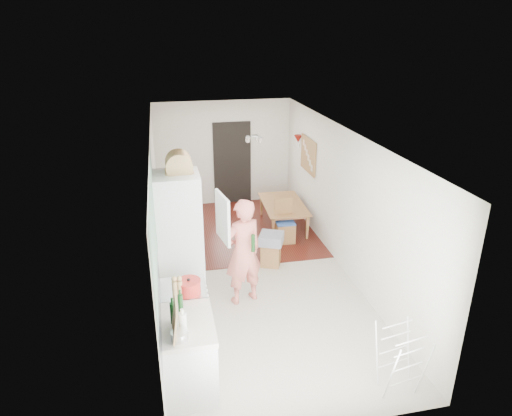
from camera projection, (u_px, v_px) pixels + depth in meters
name	position (u px, v px, depth m)	size (l,w,h in m)	color
room_shell	(253.00, 206.00, 7.67)	(3.20, 7.00, 2.50)	silver
floor	(253.00, 271.00, 8.13)	(3.20, 7.00, 0.01)	#BFB1A0
wood_floor_overlay	(236.00, 229.00, 9.81)	(3.20, 3.30, 0.01)	#521F16
sage_wall_panel	(154.00, 231.00, 5.33)	(0.02, 3.00, 1.30)	gray
tile_splashback	(160.00, 308.00, 5.09)	(0.02, 1.90, 0.50)	black
doorway_recess	(232.00, 163.00, 10.96)	(0.90, 0.04, 2.00)	black
base_cabinet	(189.00, 356.00, 5.41)	(0.60, 0.90, 0.86)	silver
worktop	(187.00, 324.00, 5.24)	(0.62, 0.92, 0.06)	silver
range_cooker	(185.00, 319.00, 6.09)	(0.60, 0.60, 0.88)	silver
cooker_top	(183.00, 289.00, 5.92)	(0.60, 0.60, 0.04)	silver
fridge_housing	(180.00, 243.00, 6.78)	(0.66, 0.66, 2.15)	silver
fridge_door	(223.00, 218.00, 6.45)	(0.56, 0.04, 0.70)	silver
fridge_interior	(199.00, 212.00, 6.67)	(0.02, 0.52, 0.66)	white
pinboard	(308.00, 155.00, 9.59)	(0.03, 0.90, 0.70)	tan
pinboard_frame	(308.00, 155.00, 9.58)	(0.01, 0.94, 0.74)	#9D613E
wall_sconce	(298.00, 139.00, 10.09)	(0.18, 0.18, 0.16)	maroon
person	(243.00, 243.00, 6.92)	(0.74, 0.49, 2.03)	#E17366
dining_table	(284.00, 217.00, 9.87)	(1.31, 0.73, 0.46)	#9D613E
dining_chair	(285.00, 222.00, 9.11)	(0.37, 0.37, 0.88)	#9D613E
stool	(271.00, 254.00, 8.30)	(0.33, 0.33, 0.43)	#9D613E
grey_drape	(271.00, 239.00, 8.18)	(0.41, 0.41, 0.18)	gray
drying_rack	(400.00, 361.00, 5.35)	(0.43, 0.39, 0.85)	silver
bread_bin	(179.00, 165.00, 6.44)	(0.40, 0.38, 0.21)	tan
red_casserole	(189.00, 287.00, 5.77)	(0.31, 0.31, 0.18)	red
steel_pan	(180.00, 335.00, 4.92)	(0.19, 0.19, 0.10)	silver
held_bottle	(253.00, 243.00, 6.78)	(0.06, 0.06, 0.28)	#143B16
bottle_a	(173.00, 313.00, 5.16)	(0.06, 0.06, 0.27)	#143B16
bottle_b	(181.00, 305.00, 5.32)	(0.06, 0.06, 0.26)	#143B16
bottle_c	(183.00, 322.00, 5.05)	(0.09, 0.09, 0.22)	silver
pepper_mill_front	(175.00, 290.00, 5.64)	(0.07, 0.07, 0.24)	tan
pepper_mill_back	(180.00, 289.00, 5.66)	(0.06, 0.06, 0.24)	tan
chopping_boards	(175.00, 320.00, 4.90)	(0.04, 0.31, 0.42)	tan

